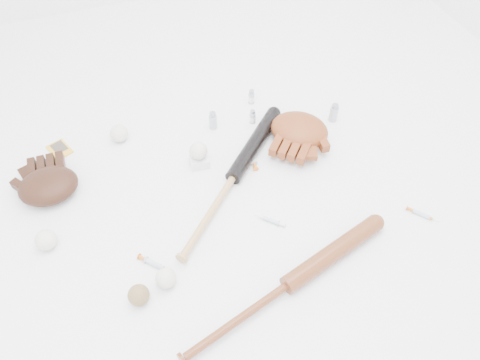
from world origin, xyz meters
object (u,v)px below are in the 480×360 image
object	(u,v)px
bat_wood	(288,285)
bat_dark	(233,177)
glove_dark	(48,186)
pedestal	(199,160)

from	to	relation	value
bat_wood	bat_dark	bearing A→B (deg)	75.18
bat_dark	glove_dark	xyz separation A→B (m)	(-0.66, 0.19, 0.02)
glove_dark	pedestal	size ratio (longest dim) A/B	3.58
bat_wood	glove_dark	distance (m)	0.94
bat_wood	pedestal	xyz separation A→B (m)	(-0.10, 0.62, -0.01)
glove_dark	pedestal	bearing A→B (deg)	-3.24
bat_dark	bat_wood	distance (m)	0.48
bat_dark	bat_wood	world-z (taller)	same
bat_wood	pedestal	world-z (taller)	bat_wood
bat_dark	bat_wood	xyz separation A→B (m)	(0.01, -0.48, 0.00)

